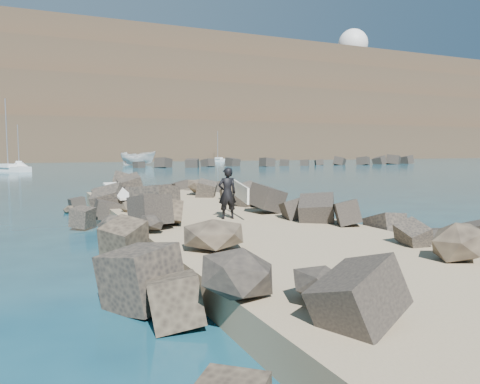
{
  "coord_description": "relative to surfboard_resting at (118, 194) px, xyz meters",
  "views": [
    {
      "loc": [
        -5.6,
        -13.36,
        2.74
      ],
      "look_at": [
        0.0,
        -1.0,
        1.5
      ],
      "focal_mm": 35.0,
      "sensor_mm": 36.0,
      "label": 1
    }
  ],
  "objects": [
    {
      "name": "riprap_left",
      "position": [
        -0.4,
        -6.33,
        -0.54
      ],
      "size": [
        2.6,
        22.0,
        1.0
      ],
      "primitive_type": "cube",
      "color": "#262421",
      "rests_on": "ground"
    },
    {
      "name": "headland_buildings",
      "position": [
        19.31,
        147.37,
        32.93
      ],
      "size": [
        137.5,
        30.5,
        5.0
      ],
      "color": "white",
      "rests_on": "headland"
    },
    {
      "name": "ground",
      "position": [
        2.5,
        -4.83,
        -1.04
      ],
      "size": [
        800.0,
        800.0,
        0.0
      ],
      "primitive_type": "plane",
      "color": "#0F384C",
      "rests_on": "ground"
    },
    {
      "name": "sailboat_b",
      "position": [
        -4.41,
        61.46,
        -0.69
      ],
      "size": [
        1.33,
        5.4,
        6.66
      ],
      "color": "silver",
      "rests_on": "ground"
    },
    {
      "name": "riprap_right",
      "position": [
        5.4,
        -6.33,
        -0.54
      ],
      "size": [
        2.6,
        22.0,
        1.0
      ],
      "primitive_type": "cube",
      "color": "black",
      "rests_on": "ground"
    },
    {
      "name": "breakwater_secondary",
      "position": [
        37.5,
        50.17,
        -0.44
      ],
      "size": [
        52.0,
        4.0,
        1.2
      ],
      "primitive_type": "cube",
      "color": "black",
      "rests_on": "ground"
    },
    {
      "name": "radome",
      "position": [
        116.81,
        137.15,
        41.75
      ],
      "size": [
        11.72,
        11.72,
        18.55
      ],
      "color": "white",
      "rests_on": "headland"
    },
    {
      "name": "sailboat_a",
      "position": [
        -5.42,
        46.63,
        -0.69
      ],
      "size": [
        5.36,
        7.38,
        9.12
      ],
      "color": "silver",
      "rests_on": "ground"
    },
    {
      "name": "headland",
      "position": [
        12.5,
        155.17,
        14.96
      ],
      "size": [
        360.0,
        140.0,
        32.0
      ],
      "primitive_type": "cube",
      "color": "#2D4919",
      "rests_on": "ground"
    },
    {
      "name": "jetty",
      "position": [
        2.5,
        -6.83,
        -0.74
      ],
      "size": [
        6.0,
        26.0,
        0.6
      ],
      "primitive_type": "cube",
      "color": "#8C7759",
      "rests_on": "ground"
    },
    {
      "name": "surfer_with_board",
      "position": [
        2.51,
        -4.99,
        0.36
      ],
      "size": [
        0.97,
        1.94,
        1.59
      ],
      "color": "black",
      "rests_on": "jetty"
    },
    {
      "name": "surfboard_resting",
      "position": [
        0.0,
        0.0,
        0.0
      ],
      "size": [
        0.84,
        2.24,
        0.07
      ],
      "primitive_type": "cube",
      "rotation": [
        0.0,
        0.0,
        0.14
      ],
      "color": "white",
      "rests_on": "riprap_left"
    },
    {
      "name": "boat_imported",
      "position": [
        14.4,
        63.55,
        0.17
      ],
      "size": [
        6.62,
        5.1,
        2.42
      ],
      "primitive_type": "imported",
      "rotation": [
        0.0,
        0.0,
        1.06
      ],
      "color": "silver",
      "rests_on": "ground"
    },
    {
      "name": "sailboat_f",
      "position": [
        35.93,
        80.15,
        -0.69
      ],
      "size": [
        3.87,
        5.49,
        6.93
      ],
      "color": "silver",
      "rests_on": "ground"
    }
  ]
}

